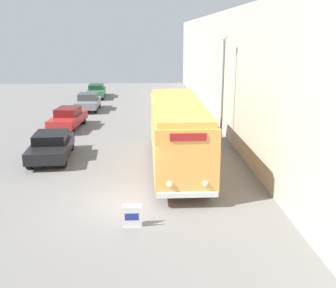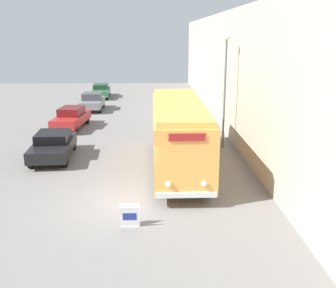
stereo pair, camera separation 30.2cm
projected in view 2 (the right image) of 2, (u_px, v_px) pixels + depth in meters
name	position (u px, v px, depth m)	size (l,w,h in m)	color
ground_plane	(124.00, 205.00, 15.31)	(80.00, 80.00, 0.00)	slate
building_wall_right	(234.00, 76.00, 24.09)	(0.30, 60.00, 7.93)	#B2A893
vintage_bus	(178.00, 132.00, 19.12)	(2.43, 9.74, 3.33)	black
sign_board	(130.00, 216.00, 13.52)	(0.68, 0.31, 0.81)	gray
streetlamp	(225.00, 76.00, 22.00)	(0.36, 0.36, 6.45)	#595E60
parked_car_near	(53.00, 145.00, 20.97)	(2.18, 4.55, 1.42)	black
parked_car_mid	(71.00, 118.00, 27.74)	(2.16, 4.59, 1.48)	black
parked_car_far	(92.00, 101.00, 34.36)	(1.85, 4.03, 1.51)	black
parked_car_distant	(101.00, 91.00, 41.39)	(1.90, 4.74, 1.38)	black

